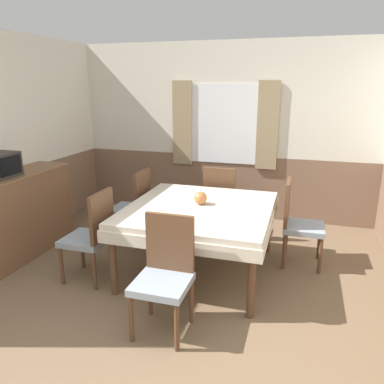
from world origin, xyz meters
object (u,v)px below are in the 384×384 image
object	(u,v)px
chair_head_near	(165,271)
chair_left_near	(92,233)
chair_head_window	(221,199)
dining_table	(200,215)
tv	(0,165)
chair_left_far	(134,205)
chair_right_far	(298,221)
sideboard	(21,214)
vase	(201,198)

from	to	relation	value
chair_head_near	chair_left_near	distance (m)	1.14
chair_head_near	chair_head_window	distance (m)	2.09
dining_table	chair_left_near	distance (m)	1.13
chair_head_near	tv	world-z (taller)	tv
chair_left_far	chair_head_window	bearing A→B (deg)	-61.73
dining_table	chair_right_far	xyz separation A→B (m)	(1.00, 0.50, -0.13)
chair_right_far	sideboard	world-z (taller)	sideboard
sideboard	tv	bearing A→B (deg)	-91.53
dining_table	chair_left_far	bearing A→B (deg)	153.43
chair_head_window	sideboard	size ratio (longest dim) A/B	0.69
tv	chair_left_near	bearing A→B (deg)	-5.65
chair_left_near	chair_head_window	world-z (taller)	same
chair_left_near	chair_left_far	xyz separation A→B (m)	(0.00, 1.00, 0.00)
chair_left_far	chair_head_window	size ratio (longest dim) A/B	1.00
chair_right_far	chair_head_near	distance (m)	1.84
sideboard	vase	distance (m)	2.19
chair_head_window	sideboard	world-z (taller)	sideboard
dining_table	vase	bearing A→B (deg)	97.93
chair_head_near	chair_head_window	xyz separation A→B (m)	(0.00, 2.09, 0.00)
chair_head_near	vase	bearing A→B (deg)	-89.51
vase	tv	bearing A→B (deg)	-168.08
chair_left_near	sideboard	size ratio (longest dim) A/B	0.69
dining_table	vase	distance (m)	0.18
chair_left_near	vase	distance (m)	1.19
chair_right_far	chair_head_window	distance (m)	1.14
chair_head_near	sideboard	xyz separation A→B (m)	(-2.16, 0.86, -0.01)
chair_left_near	chair_left_far	distance (m)	1.00
sideboard	chair_head_window	bearing A→B (deg)	29.65
sideboard	tv	world-z (taller)	tv
chair_left_far	vase	xyz separation A→B (m)	(1.00, -0.43, 0.30)
chair_left_near	chair_left_far	size ratio (longest dim) A/B	1.00
chair_left_near	chair_head_near	bearing A→B (deg)	-118.27
chair_left_near	vase	bearing A→B (deg)	-60.19
chair_left_near	tv	xyz separation A→B (m)	(-1.16, 0.11, 0.62)
chair_left_far	tv	bearing A→B (deg)	127.47
chair_left_far	sideboard	xyz separation A→B (m)	(-1.16, -0.69, -0.01)
chair_right_far	chair_head_window	size ratio (longest dim) A/B	1.00
chair_left_far	vase	bearing A→B (deg)	-113.60
tv	chair_left_far	bearing A→B (deg)	37.47
chair_right_far	chair_left_near	bearing A→B (deg)	-63.43
chair_right_far	chair_left_far	bearing A→B (deg)	-90.00
chair_left_far	sideboard	distance (m)	1.35
dining_table	chair_left_near	size ratio (longest dim) A/B	1.65
tv	vase	distance (m)	2.23
dining_table	sideboard	distance (m)	2.17
chair_left_far	vase	world-z (taller)	chair_left_far
tv	sideboard	bearing A→B (deg)	88.47
chair_right_far	chair_head_near	world-z (taller)	same
sideboard	chair_left_far	bearing A→B (deg)	30.82
dining_table	chair_head_window	size ratio (longest dim) A/B	1.65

